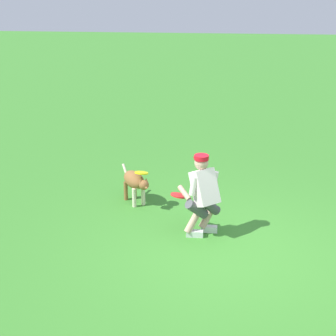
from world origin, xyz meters
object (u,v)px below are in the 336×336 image
at_px(person, 203,193).
at_px(dog, 135,182).
at_px(frisbee_held, 179,195).
at_px(frisbee_flying, 141,173).

distance_m(person, dog, 1.63).
relative_size(person, frisbee_held, 5.04).
bearing_deg(person, frisbee_flying, 11.83).
bearing_deg(frisbee_held, person, 167.61).
distance_m(frisbee_flying, frisbee_held, 1.06).
bearing_deg(frisbee_flying, person, 141.09).
bearing_deg(frisbee_held, dog, -48.57).
relative_size(person, frisbee_flying, 5.52).
relative_size(frisbee_flying, frisbee_held, 0.91).
bearing_deg(person, dog, 10.33).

